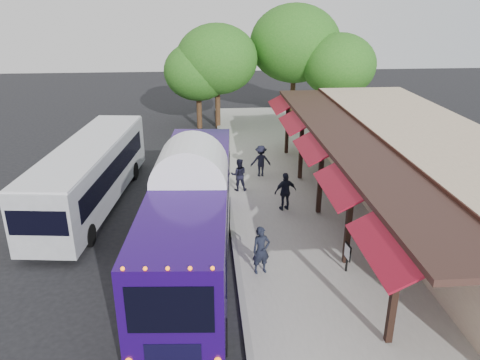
# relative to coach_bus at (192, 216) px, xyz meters

# --- Properties ---
(ground) EXTENTS (90.00, 90.00, 0.00)m
(ground) POSITION_rel_coach_bus_xyz_m (1.45, -0.52, -1.95)
(ground) COLOR black
(ground) RESTS_ON ground
(sidewalk) EXTENTS (10.00, 40.00, 0.15)m
(sidewalk) POSITION_rel_coach_bus_xyz_m (6.45, 3.48, -1.88)
(sidewalk) COLOR #9E9B93
(sidewalk) RESTS_ON ground
(curb) EXTENTS (0.20, 40.00, 0.16)m
(curb) POSITION_rel_coach_bus_xyz_m (1.50, 3.48, -1.88)
(curb) COLOR gray
(curb) RESTS_ON ground
(station_shelter) EXTENTS (8.15, 20.00, 3.60)m
(station_shelter) POSITION_rel_coach_bus_xyz_m (9.83, 3.48, -0.10)
(station_shelter) COLOR tan
(station_shelter) RESTS_ON ground
(coach_bus) EXTENTS (3.17, 11.48, 3.63)m
(coach_bus) POSITION_rel_coach_bus_xyz_m (0.00, 0.00, 0.00)
(coach_bus) COLOR #22075C
(coach_bus) RESTS_ON ground
(city_bus) EXTENTS (3.48, 10.77, 2.84)m
(city_bus) POSITION_rel_coach_bus_xyz_m (-4.59, 5.49, -0.38)
(city_bus) COLOR #96999E
(city_bus) RESTS_ON ground
(ped_a) EXTENTS (0.68, 0.53, 1.67)m
(ped_a) POSITION_rel_coach_bus_xyz_m (2.25, -0.82, -0.97)
(ped_a) COLOR black
(ped_a) RESTS_ON sidewalk
(ped_b) EXTENTS (0.78, 0.62, 1.57)m
(ped_b) POSITION_rel_coach_bus_xyz_m (2.05, 6.31, -1.02)
(ped_b) COLOR black
(ped_b) RESTS_ON sidewalk
(ped_c) EXTENTS (1.07, 0.65, 1.70)m
(ped_c) POSITION_rel_coach_bus_xyz_m (3.88, 3.99, -0.95)
(ped_c) COLOR black
(ped_c) RESTS_ON sidewalk
(ped_d) EXTENTS (1.09, 0.68, 1.62)m
(ped_d) POSITION_rel_coach_bus_xyz_m (3.31, 8.12, -0.99)
(ped_d) COLOR black
(ped_d) RESTS_ON sidewalk
(sign_board) EXTENTS (0.10, 0.47, 1.03)m
(sign_board) POSITION_rel_coach_bus_xyz_m (5.13, -0.99, -1.10)
(sign_board) COLOR black
(sign_board) RESTS_ON sidewalk
(tree_left) EXTENTS (5.57, 5.57, 7.13)m
(tree_left) POSITION_rel_coach_bus_xyz_m (1.47, 18.29, 2.80)
(tree_left) COLOR #382314
(tree_left) RESTS_ON ground
(tree_mid) EXTENTS (6.51, 6.51, 8.34)m
(tree_mid) POSITION_rel_coach_bus_xyz_m (7.13, 20.08, 3.61)
(tree_mid) COLOR #382314
(tree_mid) RESTS_ON ground
(tree_right) EXTENTS (5.08, 5.08, 6.51)m
(tree_right) POSITION_rel_coach_bus_xyz_m (9.81, 17.80, 2.38)
(tree_right) COLOR #382314
(tree_right) RESTS_ON ground
(tree_far) EXTENTS (4.65, 4.65, 5.95)m
(tree_far) POSITION_rel_coach_bus_xyz_m (0.16, 18.18, 2.01)
(tree_far) COLOR #382314
(tree_far) RESTS_ON ground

